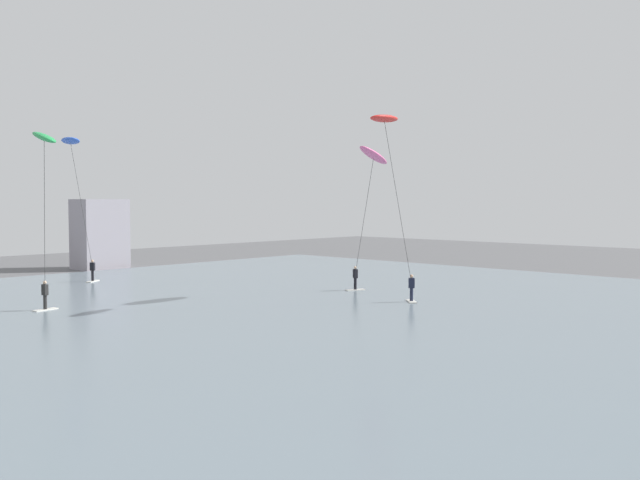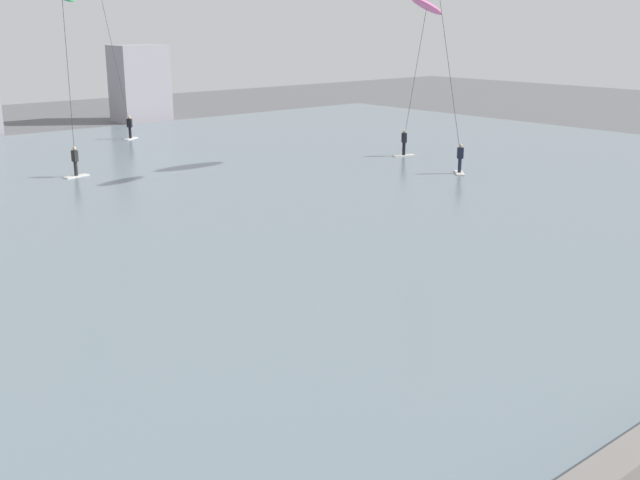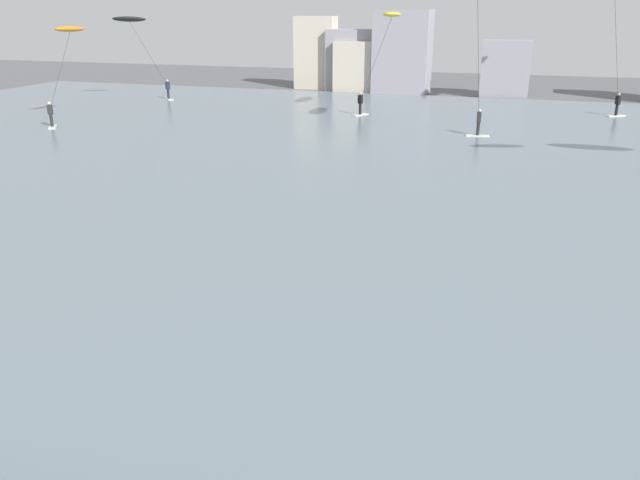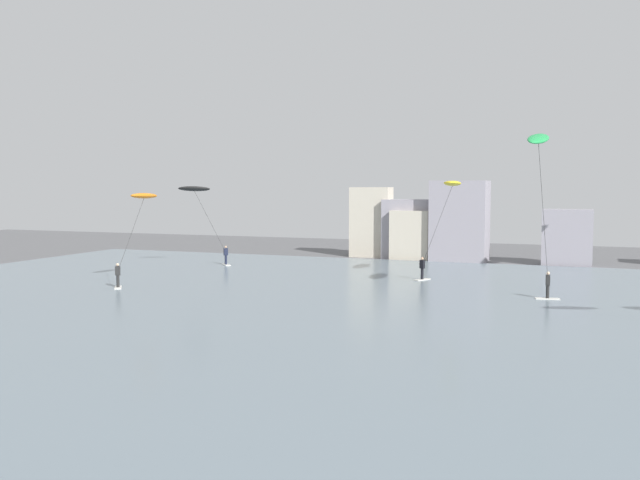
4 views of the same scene
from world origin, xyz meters
The scene contains 5 objects.
water_bay centered at (0.00, 30.87, 0.05)m, with size 84.00×52.00×0.10m, color slate.
kitesurfer_red centered at (18.27, 26.24, 10.01)m, with size 4.02×2.36×11.19m.
kitesurfer_pink centered at (20.84, 29.38, 8.49)m, with size 3.82×3.84×9.73m.
kitesurfer_blue centered at (10.71, 49.22, 9.80)m, with size 3.48×3.83×10.74m.
kitesurfer_green centered at (2.73, 37.09, 8.61)m, with size 2.17×3.54×10.01m.
Camera 1 is at (-14.74, 1.03, 6.15)m, focal length 39.43 mm.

